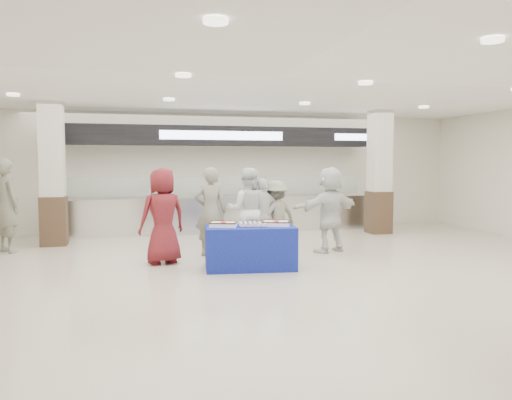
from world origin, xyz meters
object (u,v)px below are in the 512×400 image
object	(u,v)px
sheet_cake_left	(223,224)
chef_tall	(248,211)
civilian_white	(330,209)
soldier_b	(276,216)
chef_short	(263,216)
display_table	(250,248)
soldier_a	(211,212)
soldier_bg	(6,205)
civilian_maroon	(163,216)
sheet_cake_right	(276,223)
cupcake_tray	(253,224)

from	to	relation	value
sheet_cake_left	chef_tall	distance (m)	1.61
chef_tall	civilian_white	distance (m)	1.71
sheet_cake_left	soldier_b	xyz separation A→B (m)	(1.38, 1.45, -0.06)
civilian_white	chef_tall	bearing A→B (deg)	-28.94
sheet_cake_left	chef_short	distance (m)	1.73
display_table	chef_tall	world-z (taller)	chef_tall
soldier_a	soldier_bg	distance (m)	4.27
civilian_maroon	soldier_bg	bearing A→B (deg)	-51.53
sheet_cake_right	chef_short	bearing A→B (deg)	84.12
sheet_cake_left	chef_short	world-z (taller)	chef_short
civilian_maroon	chef_short	world-z (taller)	civilian_maroon
display_table	sheet_cake_right	xyz separation A→B (m)	(0.46, -0.02, 0.42)
cupcake_tray	soldier_a	xyz separation A→B (m)	(-0.52, 1.40, 0.10)
soldier_b	soldier_bg	distance (m)	5.58
display_table	chef_short	world-z (taller)	chef_short
display_table	chef_short	xyz separation A→B (m)	(0.61, 1.44, 0.39)
cupcake_tray	display_table	bearing A→B (deg)	-177.40
soldier_b	sheet_cake_right	bearing A→B (deg)	51.38
chef_tall	sheet_cake_right	bearing A→B (deg)	112.59
cupcake_tray	chef_short	distance (m)	1.55
civilian_white	sheet_cake_right	bearing A→B (deg)	19.47
cupcake_tray	civilian_maroon	size ratio (longest dim) A/B	0.26
cupcake_tray	soldier_b	world-z (taller)	soldier_b
civilian_white	display_table	bearing A→B (deg)	11.92
cupcake_tray	civilian_white	xyz separation A→B (m)	(1.94, 1.22, 0.10)
display_table	sheet_cake_left	bearing A→B (deg)	176.65
sheet_cake_right	soldier_b	bearing A→B (deg)	73.62
cupcake_tray	chef_tall	world-z (taller)	chef_tall
cupcake_tray	soldier_bg	bearing A→B (deg)	148.58
civilian_white	sheet_cake_left	bearing A→B (deg)	5.31
civilian_maroon	display_table	bearing A→B (deg)	131.41
civilian_white	soldier_bg	size ratio (longest dim) A/B	0.91
civilian_maroon	chef_short	bearing A→B (deg)	177.54
cupcake_tray	chef_tall	xyz separation A→B (m)	(0.25, 1.49, 0.09)
cupcake_tray	chef_tall	distance (m)	1.52
chef_tall	chef_short	xyz separation A→B (m)	(0.31, -0.05, -0.11)
display_table	civilian_maroon	world-z (taller)	civilian_maroon
sheet_cake_right	cupcake_tray	size ratio (longest dim) A/B	1.18
chef_tall	soldier_b	world-z (taller)	chef_tall
soldier_a	chef_tall	distance (m)	0.78
display_table	soldier_b	world-z (taller)	soldier_b
display_table	sheet_cake_left	xyz separation A→B (m)	(-0.46, 0.08, 0.42)
civilian_maroon	soldier_a	xyz separation A→B (m)	(0.98, 0.57, 0.00)
civilian_white	soldier_bg	xyz separation A→B (m)	(-6.50, 1.57, 0.09)
civilian_maroon	soldier_a	size ratio (longest dim) A/B	1.00
civilian_white	cupcake_tray	bearing A→B (deg)	12.47
chef_short	chef_tall	bearing A→B (deg)	-23.51
chef_tall	chef_short	distance (m)	0.34
cupcake_tray	soldier_bg	xyz separation A→B (m)	(-4.56, 2.79, 0.19)
sheet_cake_right	soldier_bg	size ratio (longest dim) A/B	0.28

